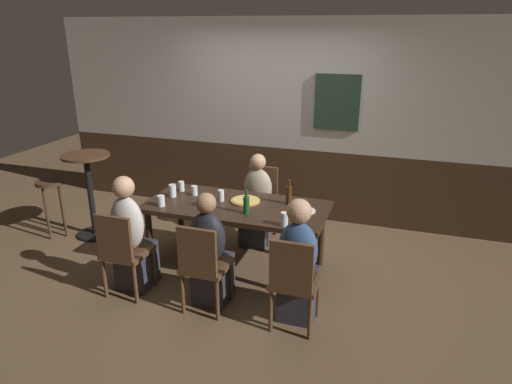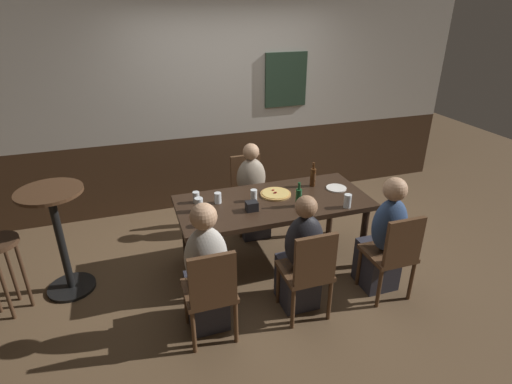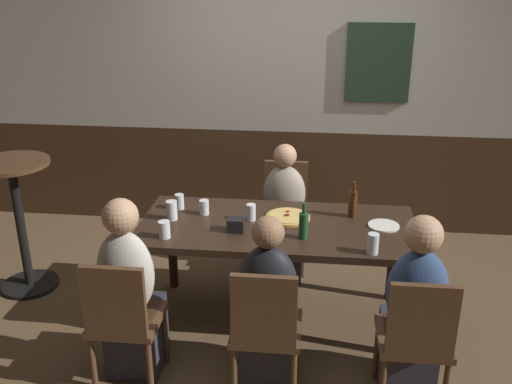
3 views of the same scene
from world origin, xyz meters
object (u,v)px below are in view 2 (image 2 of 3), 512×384
(beer_bottle_brown, at_px, (313,177))
(pizza, at_px, (276,194))
(dining_table, at_px, (273,207))
(plate_white_large, at_px, (336,188))
(beer_glass_tall, at_px, (199,206))
(chair_mid_far, at_px, (248,189))
(person_mid_near, at_px, (300,261))
(person_mid_far, at_px, (252,197))
(chair_mid_near, at_px, (309,269))
(person_right_near, at_px, (383,242))
(tumbler_water, at_px, (208,221))
(side_bar_table, at_px, (59,234))
(beer_bottle_green, at_px, (299,197))
(bar_stool, at_px, (1,256))
(highball_clear, at_px, (254,196))
(person_left_near, at_px, (206,277))
(pint_glass_amber, at_px, (347,202))
(chair_right_near, at_px, (394,252))
(condiment_caddy, at_px, (252,206))
(chair_left_near, at_px, (211,290))
(pint_glass_stout, at_px, (218,199))
(pint_glass_pale, at_px, (196,198))

(beer_bottle_brown, bearing_deg, pizza, -169.67)
(dining_table, bearing_deg, plate_white_large, 3.99)
(beer_glass_tall, bearing_deg, chair_mid_far, 48.61)
(person_mid_near, bearing_deg, person_mid_far, 90.00)
(chair_mid_near, bearing_deg, person_right_near, 10.97)
(beer_glass_tall, relative_size, tumbler_water, 1.19)
(chair_mid_near, xyz_separation_m, person_mid_near, (0.00, 0.16, -0.03))
(person_mid_far, bearing_deg, tumbler_water, -126.69)
(beer_bottle_brown, distance_m, side_bar_table, 2.51)
(beer_bottle_green, bearing_deg, beer_bottle_brown, 49.06)
(chair_mid_near, height_order, bar_stool, chair_mid_near)
(highball_clear, bearing_deg, chair_mid_far, 76.64)
(pizza, bearing_deg, plate_white_large, -5.35)
(person_mid_far, relative_size, person_right_near, 0.94)
(chair_mid_far, relative_size, highball_clear, 7.39)
(beer_glass_tall, height_order, beer_bottle_brown, beer_bottle_brown)
(tumbler_water, height_order, side_bar_table, side_bar_table)
(chair_mid_far, xyz_separation_m, person_mid_near, (-0.00, -1.52, -0.03))
(person_left_near, relative_size, beer_bottle_green, 4.85)
(dining_table, xyz_separation_m, plate_white_large, (0.72, 0.05, 0.08))
(person_mid_far, xyz_separation_m, bar_stool, (-2.44, -0.62, 0.11))
(pint_glass_amber, distance_m, plate_white_large, 0.42)
(chair_right_near, xyz_separation_m, beer_glass_tall, (-1.57, 0.85, 0.30))
(beer_glass_tall, bearing_deg, condiment_caddy, -16.66)
(beer_glass_tall, distance_m, beer_bottle_brown, 1.26)
(chair_left_near, bearing_deg, beer_bottle_brown, 37.64)
(chair_right_near, relative_size, pint_glass_stout, 8.30)
(dining_table, xyz_separation_m, chair_mid_near, (0.00, -0.84, -0.17))
(chair_mid_far, distance_m, condiment_caddy, 1.05)
(pizza, bearing_deg, beer_bottle_brown, 10.33)
(dining_table, height_order, beer_bottle_brown, beer_bottle_brown)
(side_bar_table, bearing_deg, person_right_near, -17.59)
(pint_glass_amber, xyz_separation_m, condiment_caddy, (-0.88, 0.22, -0.01))
(pint_glass_stout, xyz_separation_m, bar_stool, (-1.91, -0.06, -0.22))
(person_right_near, relative_size, beer_bottle_green, 4.76)
(pint_glass_pale, height_order, beer_bottle_brown, beer_bottle_brown)
(tumbler_water, distance_m, condiment_caddy, 0.47)
(chair_mid_near, bearing_deg, pint_glass_pale, 125.01)
(chair_mid_near, relative_size, highball_clear, 7.39)
(person_mid_near, xyz_separation_m, pizza, (0.06, 0.79, 0.28))
(condiment_caddy, relative_size, bar_stool, 0.15)
(chair_right_near, relative_size, side_bar_table, 0.84)
(person_left_near, xyz_separation_m, beer_bottle_green, (1.01, 0.49, 0.33))
(chair_left_near, xyz_separation_m, pint_glass_amber, (1.44, 0.49, 0.30))
(person_mid_far, distance_m, person_right_near, 1.60)
(person_mid_near, relative_size, pizza, 3.61)
(dining_table, height_order, pint_glass_amber, pint_glass_amber)
(beer_bottle_brown, relative_size, plate_white_large, 1.25)
(person_right_near, distance_m, side_bar_table, 2.96)
(beer_bottle_brown, distance_m, condiment_caddy, 0.85)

